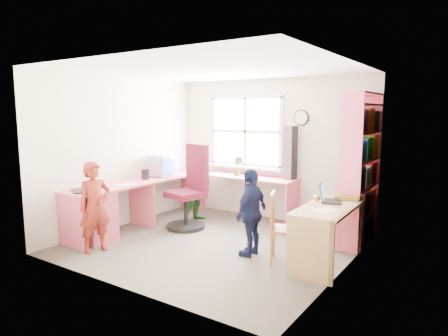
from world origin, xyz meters
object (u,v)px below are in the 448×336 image
Objects in this scene: l_desk at (133,204)px; laptop_left at (86,187)px; bookshelf at (360,173)px; swivel_chair at (190,192)px; right_desk at (328,222)px; laptop_right at (328,197)px; crt_monitor at (161,166)px; cd_tower at (290,153)px; person_red at (95,207)px; potted_plant at (238,166)px; person_navy at (252,212)px; person_green at (198,187)px; wooden_chair at (281,225)px.

laptop_left is (-0.19, -0.68, 0.35)m from l_desk.
bookshelf is 1.58× the size of swivel_chair.
swivel_chair is (-2.37, 0.32, 0.05)m from right_desk.
laptop_right is at bearing 12.52° from swivel_chair.
cd_tower is at bearing 28.51° from crt_monitor.
laptop_right is (2.78, 0.69, 0.31)m from l_desk.
right_desk is 1.04× the size of person_red.
laptop_right is at bearing 108.91° from right_desk.
l_desk is 2.88m from laptop_right.
laptop_right is 1.20× the size of potted_plant.
laptop_left is (0.02, -1.56, -0.13)m from crt_monitor.
cd_tower reaches higher than l_desk.
person_navy is (1.78, 1.02, -0.04)m from person_red.
bookshelf reaches higher than person_green.
person_navy is at bearing 104.71° from laptop_right.
bookshelf reaches higher than laptop_right.
l_desk is at bearing -172.86° from right_desk.
bookshelf is at bearing 0.35° from cd_tower.
bookshelf is (0.08, 1.03, 0.48)m from right_desk.
bookshelf is 1.75× the size of person_red.
right_desk is at bearing 4.30° from wooden_chair.
person_green is at bearing 62.59° from laptop_right.
person_red is 1.02× the size of person_green.
wooden_chair is (1.86, -0.56, -0.10)m from swivel_chair.
person_red reaches higher than person_green.
swivel_chair is at bearing -7.07° from crt_monitor.
bookshelf reaches higher than person_red.
potted_plant is at bearing -0.42° from person_red.
cd_tower is (-0.62, 1.63, 0.71)m from wooden_chair.
person_green is (0.38, 1.14, 0.13)m from l_desk.
bookshelf is 1.50m from wooden_chair.
right_desk is 3.27m from laptop_left.
laptop_right is 0.34× the size of person_green.
l_desk is 2.22× the size of swivel_chair.
crt_monitor is at bearing 117.61° from laptop_left.
crt_monitor is 0.33× the size of person_green.
person_red is at bearing -87.56° from swivel_chair.
cd_tower is 3.14m from person_red.
laptop_right is 0.98m from person_navy.
swivel_chair is 3.34× the size of laptop_right.
cd_tower is (1.96, 0.94, 0.25)m from crt_monitor.
laptop_left is 3.27m from laptop_right.
laptop_left is at bearing -101.83° from swivel_chair.
person_green is (0.20, 1.97, -0.01)m from person_red.
swivel_chair reaches higher than right_desk.
bookshelf is 4.74× the size of laptop_left.
crt_monitor reaches higher than potted_plant.
person_navy reaches higher than l_desk.
swivel_chair is at bearing -158.67° from person_green.
crt_monitor is 1.57m from laptop_left.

